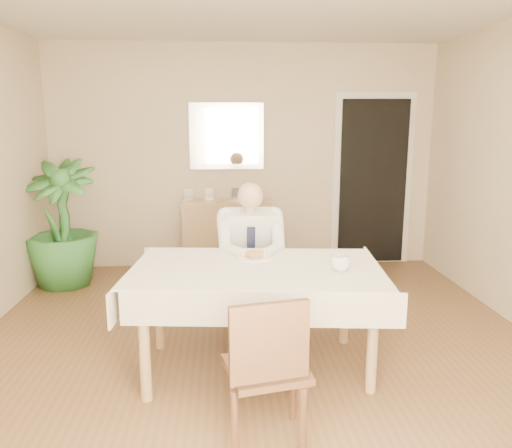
{
  "coord_description": "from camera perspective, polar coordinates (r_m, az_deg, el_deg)",
  "views": [
    {
      "loc": [
        -0.25,
        -3.41,
        1.74
      ],
      "look_at": [
        0.0,
        0.35,
        0.95
      ],
      "focal_mm": 35.0,
      "sensor_mm": 36.0,
      "label": 1
    }
  ],
  "objects": [
    {
      "name": "room",
      "position": [
        3.44,
        0.39,
        4.51
      ],
      "size": [
        5.0,
        5.02,
        2.6
      ],
      "color": "brown",
      "rests_on": "ground"
    },
    {
      "name": "window",
      "position": [
        1.01,
        10.84,
        -5.04
      ],
      "size": [
        1.34,
        0.04,
        1.44
      ],
      "color": "silver",
      "rests_on": "room"
    },
    {
      "name": "doorway",
      "position": [
        6.18,
        13.17,
        4.67
      ],
      "size": [
        0.96,
        0.07,
        2.1
      ],
      "color": "silver",
      "rests_on": "ground"
    },
    {
      "name": "mirror",
      "position": [
        5.88,
        -3.38,
        9.98
      ],
      "size": [
        0.86,
        0.04,
        0.76
      ],
      "color": "silver",
      "rests_on": "room"
    },
    {
      "name": "dining_table",
      "position": [
        3.45,
        0.03,
        -6.24
      ],
      "size": [
        1.81,
        1.17,
        0.75
      ],
      "rotation": [
        0.0,
        0.0,
        -0.09
      ],
      "color": "tan",
      "rests_on": "ground"
    },
    {
      "name": "chair_far",
      "position": [
        4.34,
        -0.76,
        -4.89
      ],
      "size": [
        0.44,
        0.44,
        0.87
      ],
      "rotation": [
        0.0,
        0.0,
        -0.07
      ],
      "color": "#402A18",
      "rests_on": "ground"
    },
    {
      "name": "chair_near",
      "position": [
        2.71,
        1.29,
        -15.76
      ],
      "size": [
        0.49,
        0.49,
        0.87
      ],
      "rotation": [
        0.0,
        0.0,
        0.21
      ],
      "color": "#402A18",
      "rests_on": "ground"
    },
    {
      "name": "seated_man",
      "position": [
        4.01,
        -0.55,
        -3.3
      ],
      "size": [
        0.48,
        0.72,
        1.24
      ],
      "color": "silver",
      "rests_on": "ground"
    },
    {
      "name": "plate",
      "position": [
        3.63,
        -0.2,
        -3.81
      ],
      "size": [
        0.26,
        0.26,
        0.02
      ],
      "primitive_type": "cylinder",
      "color": "white",
      "rests_on": "dining_table"
    },
    {
      "name": "food",
      "position": [
        3.62,
        -0.2,
        -3.47
      ],
      "size": [
        0.14,
        0.14,
        0.06
      ],
      "primitive_type": "ellipsoid",
      "color": "brown",
      "rests_on": "dining_table"
    },
    {
      "name": "knife",
      "position": [
        3.57,
        0.51,
        -3.79
      ],
      "size": [
        0.01,
        0.13,
        0.01
      ],
      "primitive_type": "cylinder",
      "rotation": [
        1.57,
        0.0,
        0.0
      ],
      "color": "silver",
      "rests_on": "dining_table"
    },
    {
      "name": "fork",
      "position": [
        3.56,
        -0.78,
        -3.82
      ],
      "size": [
        0.01,
        0.13,
        0.01
      ],
      "primitive_type": "cylinder",
      "rotation": [
        1.57,
        0.0,
        0.0
      ],
      "color": "silver",
      "rests_on": "dining_table"
    },
    {
      "name": "coffee_mug",
      "position": [
        3.37,
        9.6,
        -4.44
      ],
      "size": [
        0.15,
        0.15,
        0.1
      ],
      "primitive_type": "imported",
      "rotation": [
        0.0,
        0.0,
        0.19
      ],
      "color": "white",
      "rests_on": "dining_table"
    },
    {
      "name": "sideboard",
      "position": [
        5.88,
        -3.23,
        -1.25
      ],
      "size": [
        1.04,
        0.41,
        0.82
      ],
      "primitive_type": "cube",
      "rotation": [
        0.0,
        0.0,
        -0.07
      ],
      "color": "tan",
      "rests_on": "ground"
    },
    {
      "name": "photo_frame_left",
      "position": [
        5.86,
        -7.72,
        3.39
      ],
      "size": [
        0.1,
        0.02,
        0.14
      ],
      "primitive_type": "cube",
      "color": "silver",
      "rests_on": "sideboard"
    },
    {
      "name": "photo_frame_center",
      "position": [
        5.82,
        -5.36,
        3.4
      ],
      "size": [
        0.1,
        0.02,
        0.14
      ],
      "primitive_type": "cube",
      "color": "silver",
      "rests_on": "sideboard"
    },
    {
      "name": "photo_frame_right",
      "position": [
        5.83,
        -2.29,
        3.45
      ],
      "size": [
        0.1,
        0.02,
        0.14
      ],
      "primitive_type": "cube",
      "color": "silver",
      "rests_on": "sideboard"
    },
    {
      "name": "potted_palm",
      "position": [
        5.62,
        -21.36,
        0.05
      ],
      "size": [
        0.85,
        0.85,
        1.34
      ],
      "primitive_type": "imported",
      "rotation": [
        0.0,
        0.0,
        -0.14
      ],
      "color": "#286027",
      "rests_on": "ground"
    }
  ]
}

